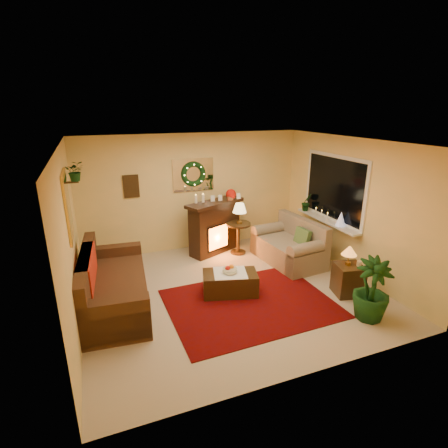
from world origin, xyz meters
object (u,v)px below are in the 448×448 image
object	(u,v)px
sofa	(115,282)
loveseat	(288,243)
fireplace	(215,228)
end_table_square	(348,280)
side_table_round	(238,239)
coffee_table	(230,283)

from	to	relation	value
sofa	loveseat	bearing A→B (deg)	12.96
sofa	fireplace	distance (m)	2.77
sofa	end_table_square	distance (m)	3.96
loveseat	side_table_round	world-z (taller)	loveseat
fireplace	end_table_square	size ratio (longest dim) A/B	2.21
loveseat	end_table_square	world-z (taller)	loveseat
side_table_round	end_table_square	bearing A→B (deg)	-65.50
loveseat	coffee_table	xyz separation A→B (m)	(-1.64, -0.81, -0.21)
fireplace	end_table_square	distance (m)	3.04
fireplace	coffee_table	distance (m)	1.94
sofa	coffee_table	distance (m)	1.93
fireplace	side_table_round	bearing A→B (deg)	-53.69
fireplace	loveseat	world-z (taller)	fireplace
sofa	loveseat	world-z (taller)	sofa
coffee_table	fireplace	bearing A→B (deg)	93.92
loveseat	coffee_table	world-z (taller)	loveseat
loveseat	fireplace	bearing A→B (deg)	133.96
side_table_round	coffee_table	xyz separation A→B (m)	(-0.84, -1.60, -0.12)
sofa	coffee_table	world-z (taller)	sofa
side_table_round	end_table_square	size ratio (longest dim) A/B	1.28
fireplace	end_table_square	bearing A→B (deg)	-83.28
sofa	loveseat	distance (m)	3.57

